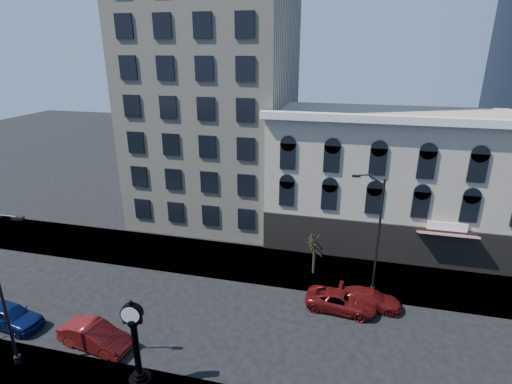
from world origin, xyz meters
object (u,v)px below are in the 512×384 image
(street_clock, at_px, (136,347))
(car_near_a, at_px, (9,315))
(street_lamp_near, at_px, (3,252))
(car_near_b, at_px, (95,336))

(street_clock, relative_size, car_near_a, 1.13)
(street_clock, distance_m, car_near_a, 11.14)
(car_near_a, bearing_deg, street_lamp_near, -118.18)
(street_lamp_near, relative_size, car_near_b, 2.03)
(street_clock, height_order, car_near_b, street_clock)
(car_near_a, bearing_deg, car_near_b, -86.84)
(street_clock, distance_m, street_lamp_near, 8.47)
(car_near_b, bearing_deg, car_near_a, 95.53)
(street_lamp_near, relative_size, car_near_a, 2.05)
(street_lamp_near, bearing_deg, car_near_b, 27.89)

